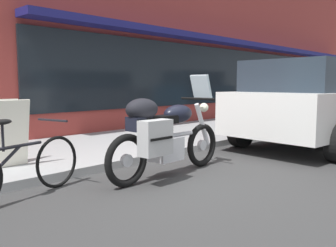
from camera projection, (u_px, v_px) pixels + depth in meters
ground_plane at (187, 180)px, 4.80m from camera, size 80.00×80.00×0.00m
storefront_building at (241, 20)px, 13.09m from camera, size 23.99×0.90×7.30m
sidewalk_curb at (293, 117)px, 13.09m from camera, size 30.00×2.93×0.12m
touring_motorcycle at (164, 133)px, 4.86m from camera, size 2.20×0.69×1.41m
parked_bicycle at (19, 168)px, 3.95m from camera, size 1.67×0.58×0.91m
parked_minivan at (323, 101)px, 7.48m from camera, size 4.87×2.46×1.71m
sandwich_board_sign at (6, 133)px, 5.01m from camera, size 0.55×0.41×0.94m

